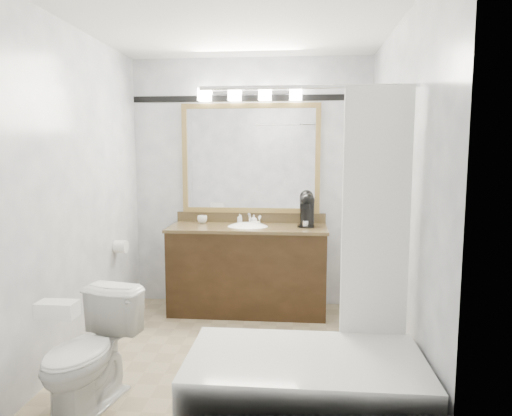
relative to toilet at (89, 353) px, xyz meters
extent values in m
cube|color=tan|center=(0.77, 0.79, -0.36)|extent=(2.40, 2.60, 0.01)
cube|color=white|center=(0.77, 0.79, 2.15)|extent=(2.40, 2.60, 0.01)
cube|color=white|center=(0.77, 2.10, 0.90)|extent=(2.40, 0.01, 2.50)
cube|color=white|center=(0.77, -0.51, 0.90)|extent=(2.40, 0.01, 2.50)
cube|color=white|center=(-0.43, 0.79, 0.90)|extent=(0.01, 2.60, 2.50)
cube|color=white|center=(1.98, 0.79, 0.90)|extent=(0.01, 2.60, 2.50)
cube|color=black|center=(0.77, 1.81, 0.06)|extent=(1.50, 0.55, 0.82)
cube|color=olive|center=(0.77, 1.81, 0.48)|extent=(1.53, 0.58, 0.03)
cube|color=olive|center=(0.77, 2.08, 0.55)|extent=(1.53, 0.03, 0.10)
ellipsoid|color=white|center=(0.77, 1.81, 0.47)|extent=(0.44, 0.34, 0.14)
cube|color=#A8894C|center=(0.77, 2.07, 1.67)|extent=(1.40, 0.04, 0.05)
cube|color=#A8894C|center=(0.77, 2.07, 0.62)|extent=(1.40, 0.04, 0.05)
cube|color=#A8894C|center=(0.10, 2.07, 1.15)|extent=(0.05, 0.04, 1.00)
cube|color=#A8894C|center=(1.45, 2.07, 1.15)|extent=(0.05, 0.04, 1.00)
cube|color=white|center=(0.77, 2.08, 1.15)|extent=(1.30, 0.01, 1.00)
cube|color=silver|center=(0.77, 2.06, 1.80)|extent=(0.90, 0.05, 0.03)
cube|color=white|center=(0.32, 2.01, 1.78)|extent=(0.12, 0.12, 0.12)
cube|color=white|center=(0.62, 2.01, 1.78)|extent=(0.12, 0.12, 0.12)
cube|color=white|center=(0.92, 2.01, 1.78)|extent=(0.12, 0.12, 0.12)
cube|color=white|center=(1.22, 2.01, 1.78)|extent=(0.12, 0.12, 0.12)
cube|color=black|center=(0.77, 2.08, 1.75)|extent=(2.40, 0.01, 0.06)
cube|color=white|center=(1.30, -0.13, -0.13)|extent=(1.30, 0.72, 0.45)
cylinder|color=silver|center=(1.30, 0.25, 1.60)|extent=(1.30, 0.02, 0.02)
cube|color=white|center=(1.72, 0.24, 0.82)|extent=(0.40, 0.04, 1.55)
cylinder|color=white|center=(-0.37, 1.46, 0.35)|extent=(0.11, 0.12, 0.12)
imported|color=white|center=(0.00, 0.00, 0.00)|extent=(0.52, 0.75, 0.70)
cube|color=white|center=(0.00, -0.33, 0.39)|extent=(0.20, 0.11, 0.08)
cylinder|color=black|center=(1.33, 1.82, 0.51)|extent=(0.17, 0.17, 0.02)
cylinder|color=black|center=(1.35, 1.87, 0.63)|extent=(0.14, 0.14, 0.24)
sphere|color=black|center=(1.35, 1.87, 0.75)|extent=(0.14, 0.14, 0.14)
cube|color=black|center=(1.33, 1.80, 0.71)|extent=(0.11, 0.11, 0.05)
cylinder|color=silver|center=(1.33, 1.80, 0.54)|extent=(0.06, 0.06, 0.06)
imported|color=white|center=(0.29, 1.96, 0.54)|extent=(0.13, 0.13, 0.08)
imported|color=white|center=(0.67, 1.99, 0.55)|extent=(0.05, 0.06, 0.10)
imported|color=white|center=(0.81, 1.98, 0.54)|extent=(0.07, 0.07, 0.09)
cube|color=#EDEAC3|center=(0.84, 1.93, 0.51)|extent=(0.09, 0.06, 0.03)
camera|label=1|loc=(1.25, -2.54, 1.21)|focal=32.00mm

